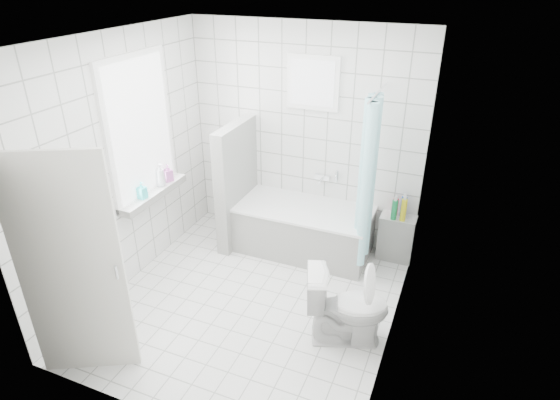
% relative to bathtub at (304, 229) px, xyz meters
% --- Properties ---
extents(ground, '(3.00, 3.00, 0.00)m').
position_rel_bathtub_xyz_m(ground, '(-0.16, -1.12, -0.29)').
color(ground, white).
rests_on(ground, ground).
extents(ceiling, '(3.00, 3.00, 0.00)m').
position_rel_bathtub_xyz_m(ceiling, '(-0.16, -1.12, 2.31)').
color(ceiling, white).
rests_on(ceiling, ground).
extents(wall_back, '(2.80, 0.02, 2.60)m').
position_rel_bathtub_xyz_m(wall_back, '(-0.16, 0.38, 1.01)').
color(wall_back, white).
rests_on(wall_back, ground).
extents(wall_front, '(2.80, 0.02, 2.60)m').
position_rel_bathtub_xyz_m(wall_front, '(-0.16, -2.62, 1.01)').
color(wall_front, white).
rests_on(wall_front, ground).
extents(wall_left, '(0.02, 3.00, 2.60)m').
position_rel_bathtub_xyz_m(wall_left, '(-1.56, -1.12, 1.01)').
color(wall_left, white).
rests_on(wall_left, ground).
extents(wall_right, '(0.02, 3.00, 2.60)m').
position_rel_bathtub_xyz_m(wall_right, '(1.24, -1.12, 1.01)').
color(wall_right, white).
rests_on(wall_right, ground).
extents(window_left, '(0.01, 0.90, 1.40)m').
position_rel_bathtub_xyz_m(window_left, '(-1.52, -0.82, 1.31)').
color(window_left, white).
rests_on(window_left, wall_left).
extents(window_back, '(0.50, 0.01, 0.50)m').
position_rel_bathtub_xyz_m(window_back, '(-0.06, 0.33, 1.66)').
color(window_back, white).
rests_on(window_back, wall_back).
extents(window_sill, '(0.18, 1.02, 0.08)m').
position_rel_bathtub_xyz_m(window_sill, '(-1.47, -0.82, 0.57)').
color(window_sill, white).
rests_on(window_sill, wall_left).
extents(door, '(0.73, 0.41, 2.00)m').
position_rel_bathtub_xyz_m(door, '(-1.06, -2.42, 0.71)').
color(door, silver).
rests_on(door, ground).
extents(bathtub, '(1.57, 0.77, 0.58)m').
position_rel_bathtub_xyz_m(bathtub, '(0.00, 0.00, 0.00)').
color(bathtub, white).
rests_on(bathtub, ground).
extents(partition_wall, '(0.15, 0.85, 1.50)m').
position_rel_bathtub_xyz_m(partition_wall, '(-0.85, -0.05, 0.46)').
color(partition_wall, white).
rests_on(partition_wall, ground).
extents(tiled_ledge, '(0.40, 0.24, 0.55)m').
position_rel_bathtub_xyz_m(tiled_ledge, '(1.05, 0.25, -0.02)').
color(tiled_ledge, white).
rests_on(tiled_ledge, ground).
extents(toilet, '(0.83, 0.64, 0.75)m').
position_rel_bathtub_xyz_m(toilet, '(0.87, -1.27, 0.08)').
color(toilet, white).
rests_on(toilet, ground).
extents(curtain_rod, '(0.02, 0.80, 0.02)m').
position_rel_bathtub_xyz_m(curtain_rod, '(0.73, -0.02, 1.71)').
color(curtain_rod, silver).
rests_on(curtain_rod, wall_back).
extents(shower_curtain, '(0.14, 0.48, 1.78)m').
position_rel_bathtub_xyz_m(shower_curtain, '(0.73, -0.16, 0.81)').
color(shower_curtain, '#47C8D1').
rests_on(shower_curtain, curtain_rod).
extents(tub_faucet, '(0.18, 0.06, 0.06)m').
position_rel_bathtub_xyz_m(tub_faucet, '(0.10, 0.33, 0.56)').
color(tub_faucet, silver).
rests_on(tub_faucet, wall_back).
extents(sill_bottles, '(0.12, 0.58, 0.27)m').
position_rel_bathtub_xyz_m(sill_bottles, '(-1.46, -0.72, 0.73)').
color(sill_bottles, '#C060B2').
rests_on(sill_bottles, window_sill).
extents(ledge_bottles, '(0.17, 0.18, 0.26)m').
position_rel_bathtub_xyz_m(ledge_bottles, '(1.05, 0.24, 0.38)').
color(ledge_bottles, yellow).
rests_on(ledge_bottles, tiled_ledge).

